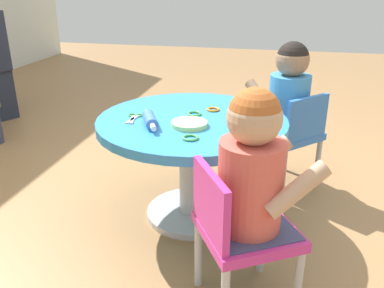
{
  "coord_description": "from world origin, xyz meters",
  "views": [
    {
      "loc": [
        -1.7,
        -0.38,
        1.09
      ],
      "look_at": [
        0.0,
        0.0,
        0.38
      ],
      "focal_mm": 38.4,
      "sensor_mm": 36.0,
      "label": 1
    }
  ],
  "objects_px": {
    "child_chair_right": "(290,134)",
    "craft_scissors": "(135,117)",
    "rolling_pin": "(150,120)",
    "craft_table": "(192,144)",
    "seated_child_left": "(253,168)",
    "seated_child_right": "(289,92)",
    "child_chair_left": "(238,231)"
  },
  "relations": [
    {
      "from": "seated_child_left",
      "to": "child_chair_right",
      "type": "relative_size",
      "value": 0.95
    },
    {
      "from": "child_chair_right",
      "to": "seated_child_right",
      "type": "bearing_deg",
      "value": 45.99
    },
    {
      "from": "craft_table",
      "to": "child_chair_right",
      "type": "xyz_separation_m",
      "value": [
        0.41,
        -0.45,
        -0.07
      ]
    },
    {
      "from": "seated_child_left",
      "to": "child_chair_right",
      "type": "xyz_separation_m",
      "value": [
        0.93,
        -0.13,
        -0.23
      ]
    },
    {
      "from": "child_chair_right",
      "to": "craft_scissors",
      "type": "xyz_separation_m",
      "value": [
        -0.46,
        0.7,
        0.2
      ]
    },
    {
      "from": "seated_child_left",
      "to": "seated_child_right",
      "type": "height_order",
      "value": "same"
    },
    {
      "from": "seated_child_left",
      "to": "child_chair_right",
      "type": "bearing_deg",
      "value": -8.12
    },
    {
      "from": "rolling_pin",
      "to": "craft_scissors",
      "type": "relative_size",
      "value": 1.58
    },
    {
      "from": "seated_child_left",
      "to": "craft_scissors",
      "type": "bearing_deg",
      "value": 50.45
    },
    {
      "from": "child_chair_left",
      "to": "child_chair_right",
      "type": "xyz_separation_m",
      "value": [
        0.95,
        -0.17,
        0.0
      ]
    },
    {
      "from": "craft_table",
      "to": "seated_child_right",
      "type": "height_order",
      "value": "seated_child_right"
    },
    {
      "from": "rolling_pin",
      "to": "child_chair_left",
      "type": "bearing_deg",
      "value": -133.33
    },
    {
      "from": "seated_child_left",
      "to": "rolling_pin",
      "type": "bearing_deg",
      "value": 50.3
    },
    {
      "from": "child_chair_left",
      "to": "seated_child_left",
      "type": "bearing_deg",
      "value": -59.36
    },
    {
      "from": "craft_table",
      "to": "craft_scissors",
      "type": "bearing_deg",
      "value": 101.57
    },
    {
      "from": "seated_child_right",
      "to": "craft_scissors",
      "type": "xyz_separation_m",
      "value": [
        -0.49,
        0.67,
        -0.03
      ]
    },
    {
      "from": "child_chair_right",
      "to": "craft_scissors",
      "type": "bearing_deg",
      "value": 123.57
    },
    {
      "from": "child_chair_left",
      "to": "rolling_pin",
      "type": "bearing_deg",
      "value": 46.67
    },
    {
      "from": "seated_child_right",
      "to": "child_chair_right",
      "type": "bearing_deg",
      "value": -134.01
    },
    {
      "from": "rolling_pin",
      "to": "craft_scissors",
      "type": "height_order",
      "value": "rolling_pin"
    },
    {
      "from": "child_chair_left",
      "to": "seated_child_left",
      "type": "distance_m",
      "value": 0.23
    },
    {
      "from": "craft_table",
      "to": "craft_scissors",
      "type": "height_order",
      "value": "craft_scissors"
    },
    {
      "from": "child_chair_left",
      "to": "child_chair_right",
      "type": "distance_m",
      "value": 0.97
    },
    {
      "from": "craft_table",
      "to": "seated_child_left",
      "type": "relative_size",
      "value": 1.67
    },
    {
      "from": "rolling_pin",
      "to": "craft_scissors",
      "type": "distance_m",
      "value": 0.13
    },
    {
      "from": "craft_table",
      "to": "craft_scissors",
      "type": "distance_m",
      "value": 0.29
    },
    {
      "from": "craft_table",
      "to": "craft_scissors",
      "type": "relative_size",
      "value": 6.23
    },
    {
      "from": "seated_child_left",
      "to": "craft_table",
      "type": "bearing_deg",
      "value": 31.13
    },
    {
      "from": "craft_table",
      "to": "child_chair_left",
      "type": "xyz_separation_m",
      "value": [
        -0.54,
        -0.28,
        -0.07
      ]
    },
    {
      "from": "rolling_pin",
      "to": "craft_scissors",
      "type": "xyz_separation_m",
      "value": [
        0.08,
        0.1,
        -0.02
      ]
    },
    {
      "from": "rolling_pin",
      "to": "seated_child_left",
      "type": "bearing_deg",
      "value": -129.7
    },
    {
      "from": "seated_child_right",
      "to": "rolling_pin",
      "type": "bearing_deg",
      "value": 135.1
    }
  ]
}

